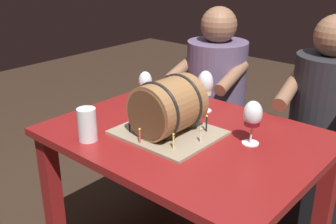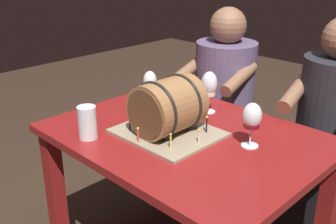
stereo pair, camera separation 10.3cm
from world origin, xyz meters
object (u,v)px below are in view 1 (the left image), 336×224
(barrel_cake, at_px, (168,109))
(wine_glass_red, at_px, (253,116))
(beer_pint, at_px, (87,125))
(wine_glass_rose, at_px, (145,83))
(wine_glass_white, at_px, (205,85))
(person_seated_right, at_px, (319,140))
(person_seated_left, at_px, (215,109))
(dining_table, at_px, (185,159))

(barrel_cake, bearing_deg, wine_glass_red, 25.38)
(barrel_cake, relative_size, beer_pint, 2.95)
(wine_glass_rose, xyz_separation_m, beer_pint, (0.10, -0.44, -0.05))
(wine_glass_white, bearing_deg, wine_glass_red, -25.36)
(barrel_cake, distance_m, wine_glass_red, 0.35)
(wine_glass_red, height_order, person_seated_right, person_seated_right)
(wine_glass_white, distance_m, wine_glass_red, 0.39)
(person_seated_left, height_order, person_seated_right, person_seated_right)
(wine_glass_white, bearing_deg, barrel_cake, -82.90)
(beer_pint, relative_size, person_seated_right, 0.12)
(dining_table, xyz_separation_m, wine_glass_white, (-0.09, 0.25, 0.26))
(person_seated_left, bearing_deg, beer_pint, -85.95)
(dining_table, xyz_separation_m, person_seated_left, (-0.33, 0.70, -0.06))
(wine_glass_rose, distance_m, person_seated_left, 0.66)
(wine_glass_white, height_order, wine_glass_rose, wine_glass_white)
(barrel_cake, relative_size, person_seated_right, 0.34)
(wine_glass_white, bearing_deg, dining_table, -71.06)
(dining_table, bearing_deg, person_seated_left, 115.04)
(wine_glass_white, bearing_deg, beer_pint, -106.41)
(beer_pint, bearing_deg, wine_glass_white, 73.59)
(barrel_cake, xyz_separation_m, wine_glass_red, (0.31, 0.15, 0.01))
(person_seated_right, bearing_deg, dining_table, -115.11)
(wine_glass_red, relative_size, person_seated_left, 0.16)
(person_seated_left, bearing_deg, wine_glass_white, -61.74)
(beer_pint, height_order, person_seated_left, person_seated_left)
(barrel_cake, bearing_deg, beer_pint, -128.68)
(barrel_cake, height_order, beer_pint, barrel_cake)
(wine_glass_rose, bearing_deg, person_seated_right, 40.46)
(dining_table, height_order, person_seated_left, person_seated_left)
(beer_pint, distance_m, person_seated_right, 1.21)
(barrel_cake, xyz_separation_m, beer_pint, (-0.21, -0.26, -0.05))
(barrel_cake, height_order, wine_glass_rose, barrel_cake)
(wine_glass_red, bearing_deg, barrel_cake, -154.62)
(wine_glass_rose, distance_m, beer_pint, 0.46)
(beer_pint, bearing_deg, dining_table, 51.27)
(dining_table, xyz_separation_m, wine_glass_red, (0.26, 0.09, 0.25))
(wine_glass_rose, relative_size, wine_glass_red, 0.97)
(dining_table, bearing_deg, wine_glass_rose, 161.05)
(wine_glass_white, distance_m, person_seated_right, 0.69)
(dining_table, relative_size, beer_pint, 8.17)
(barrel_cake, distance_m, person_seated_left, 0.87)
(wine_glass_white, xyz_separation_m, wine_glass_rose, (-0.27, -0.13, -0.01))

